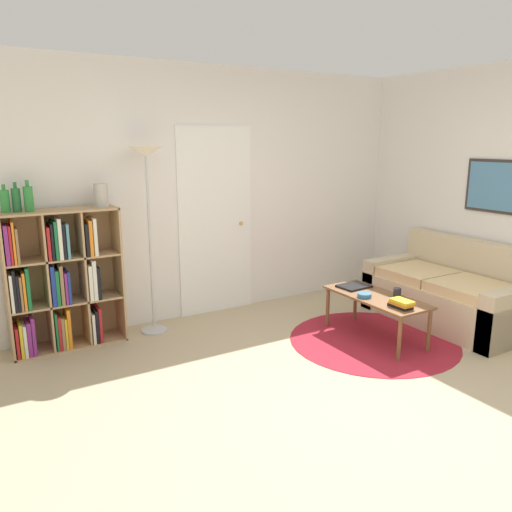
{
  "coord_description": "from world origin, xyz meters",
  "views": [
    {
      "loc": [
        -2.31,
        -2.37,
        1.85
      ],
      "look_at": [
        -0.12,
        1.32,
        0.85
      ],
      "focal_mm": 35.0,
      "sensor_mm": 36.0,
      "label": 1
    }
  ],
  "objects_px": {
    "bottle_middle": "(16,200)",
    "vase_on_shelf": "(101,195)",
    "laptop": "(354,286)",
    "bottle_left": "(5,201)",
    "coffee_table": "(376,300)",
    "bowl": "(364,295)",
    "bookshelf": "(59,282)",
    "floor_lamp": "(147,174)",
    "couch": "(451,295)",
    "cup": "(397,292)",
    "bottle_right": "(29,199)"
  },
  "relations": [
    {
      "from": "bottle_middle",
      "to": "vase_on_shelf",
      "type": "relative_size",
      "value": 1.18
    },
    {
      "from": "laptop",
      "to": "bottle_left",
      "type": "xyz_separation_m",
      "value": [
        -2.96,
        1.01,
        0.93
      ]
    },
    {
      "from": "coffee_table",
      "to": "vase_on_shelf",
      "type": "relative_size",
      "value": 4.94
    },
    {
      "from": "bowl",
      "to": "bottle_middle",
      "type": "height_order",
      "value": "bottle_middle"
    },
    {
      "from": "bookshelf",
      "to": "floor_lamp",
      "type": "height_order",
      "value": "floor_lamp"
    },
    {
      "from": "bottle_left",
      "to": "bottle_middle",
      "type": "xyz_separation_m",
      "value": [
        0.09,
        -0.0,
        0.01
      ]
    },
    {
      "from": "couch",
      "to": "vase_on_shelf",
      "type": "relative_size",
      "value": 7.65
    },
    {
      "from": "bottle_left",
      "to": "vase_on_shelf",
      "type": "distance_m",
      "value": 0.78
    },
    {
      "from": "couch",
      "to": "bottle_middle",
      "type": "height_order",
      "value": "bottle_middle"
    },
    {
      "from": "laptop",
      "to": "cup",
      "type": "bearing_deg",
      "value": -73.12
    },
    {
      "from": "bowl",
      "to": "floor_lamp",
      "type": "bearing_deg",
      "value": 142.95
    },
    {
      "from": "laptop",
      "to": "coffee_table",
      "type": "bearing_deg",
      "value": -92.11
    },
    {
      "from": "bookshelf",
      "to": "floor_lamp",
      "type": "relative_size",
      "value": 0.7
    },
    {
      "from": "bottle_left",
      "to": "bottle_right",
      "type": "relative_size",
      "value": 0.88
    },
    {
      "from": "bookshelf",
      "to": "laptop",
      "type": "height_order",
      "value": "bookshelf"
    },
    {
      "from": "couch",
      "to": "bottle_right",
      "type": "distance_m",
      "value": 4.17
    },
    {
      "from": "bookshelf",
      "to": "coffee_table",
      "type": "xyz_separation_m",
      "value": [
        2.59,
        -1.31,
        -0.23
      ]
    },
    {
      "from": "bottle_left",
      "to": "bottle_right",
      "type": "distance_m",
      "value": 0.18
    },
    {
      "from": "laptop",
      "to": "bowl",
      "type": "height_order",
      "value": "bowl"
    },
    {
      "from": "bottle_middle",
      "to": "bottle_right",
      "type": "xyz_separation_m",
      "value": [
        0.09,
        -0.04,
        0.01
      ]
    },
    {
      "from": "couch",
      "to": "laptop",
      "type": "height_order",
      "value": "couch"
    },
    {
      "from": "bottle_right",
      "to": "laptop",
      "type": "bearing_deg",
      "value": -19.31
    },
    {
      "from": "bowl",
      "to": "vase_on_shelf",
      "type": "xyz_separation_m",
      "value": [
        -2.04,
        1.29,
        0.93
      ]
    },
    {
      "from": "laptop",
      "to": "bowl",
      "type": "xyz_separation_m",
      "value": [
        -0.14,
        -0.3,
        0.01
      ]
    },
    {
      "from": "bottle_left",
      "to": "floor_lamp",
      "type": "bearing_deg",
      "value": -4.03
    },
    {
      "from": "laptop",
      "to": "bottle_right",
      "type": "bearing_deg",
      "value": 160.69
    },
    {
      "from": "bookshelf",
      "to": "cup",
      "type": "relative_size",
      "value": 15.19
    },
    {
      "from": "bottle_left",
      "to": "bottle_right",
      "type": "height_order",
      "value": "bottle_right"
    },
    {
      "from": "bowl",
      "to": "cup",
      "type": "relative_size",
      "value": 1.56
    },
    {
      "from": "couch",
      "to": "bottle_left",
      "type": "bearing_deg",
      "value": 160.86
    },
    {
      "from": "bottle_left",
      "to": "coffee_table",
      "type": "bearing_deg",
      "value": -24.39
    },
    {
      "from": "floor_lamp",
      "to": "laptop",
      "type": "xyz_separation_m",
      "value": [
        1.76,
        -0.93,
        -1.11
      ]
    },
    {
      "from": "laptop",
      "to": "bottle_middle",
      "type": "height_order",
      "value": "bottle_middle"
    },
    {
      "from": "floor_lamp",
      "to": "vase_on_shelf",
      "type": "height_order",
      "value": "floor_lamp"
    },
    {
      "from": "bottle_left",
      "to": "bowl",
      "type": "bearing_deg",
      "value": -24.93
    },
    {
      "from": "bowl",
      "to": "vase_on_shelf",
      "type": "distance_m",
      "value": 2.58
    },
    {
      "from": "coffee_table",
      "to": "bottle_left",
      "type": "height_order",
      "value": "bottle_left"
    },
    {
      "from": "floor_lamp",
      "to": "coffee_table",
      "type": "bearing_deg",
      "value": -35.56
    },
    {
      "from": "laptop",
      "to": "bottle_middle",
      "type": "relative_size",
      "value": 1.25
    },
    {
      "from": "couch",
      "to": "cup",
      "type": "height_order",
      "value": "couch"
    },
    {
      "from": "bottle_middle",
      "to": "bottle_right",
      "type": "bearing_deg",
      "value": -22.02
    },
    {
      "from": "cup",
      "to": "bottle_right",
      "type": "bearing_deg",
      "value": 154.08
    },
    {
      "from": "vase_on_shelf",
      "to": "cup",
      "type": "bearing_deg",
      "value": -31.77
    },
    {
      "from": "coffee_table",
      "to": "cup",
      "type": "xyz_separation_m",
      "value": [
        0.15,
        -0.12,
        0.09
      ]
    },
    {
      "from": "couch",
      "to": "cup",
      "type": "relative_size",
      "value": 19.52
    },
    {
      "from": "floor_lamp",
      "to": "bowl",
      "type": "bearing_deg",
      "value": -37.05
    },
    {
      "from": "couch",
      "to": "bottle_left",
      "type": "height_order",
      "value": "bottle_left"
    },
    {
      "from": "cup",
      "to": "bottle_right",
      "type": "xyz_separation_m",
      "value": [
        -2.91,
        1.42,
        0.91
      ]
    },
    {
      "from": "coffee_table",
      "to": "cup",
      "type": "height_order",
      "value": "cup"
    },
    {
      "from": "couch",
      "to": "floor_lamp",
      "type": "bearing_deg",
      "value": 155.02
    }
  ]
}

